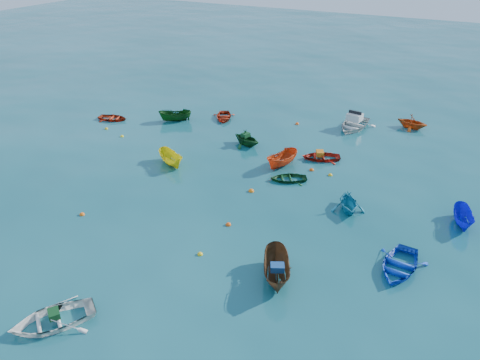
% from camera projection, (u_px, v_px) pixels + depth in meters
% --- Properties ---
extents(ground, '(160.00, 160.00, 0.00)m').
position_uv_depth(ground, '(202.00, 222.00, 27.69)').
color(ground, '#0B4850').
rests_on(ground, ground).
extents(dinghy_white_near, '(4.20, 4.42, 0.75)m').
position_uv_depth(dinghy_white_near, '(54.00, 323.00, 20.54)').
color(dinghy_white_near, white).
rests_on(dinghy_white_near, ground).
extents(sampan_brown_mid, '(2.68, 3.72, 1.35)m').
position_uv_depth(sampan_brown_mid, '(277.00, 279.00, 23.15)').
color(sampan_brown_mid, '#55371E').
rests_on(sampan_brown_mid, ground).
extents(dinghy_blue_se, '(2.76, 3.67, 0.72)m').
position_uv_depth(dinghy_blue_se, '(398.00, 269.00, 23.81)').
color(dinghy_blue_se, blue).
rests_on(dinghy_blue_se, ground).
extents(sampan_yellow_mid, '(3.13, 2.45, 1.15)m').
position_uv_depth(sampan_yellow_mid, '(172.00, 165.00, 34.36)').
color(sampan_yellow_mid, yellow).
rests_on(sampan_yellow_mid, ground).
extents(dinghy_green_e, '(3.09, 2.80, 0.53)m').
position_uv_depth(dinghy_green_e, '(288.00, 180.00, 32.23)').
color(dinghy_green_e, '#0F421D').
rests_on(dinghy_green_e, ground).
extents(dinghy_cyan_se, '(3.01, 3.16, 1.30)m').
position_uv_depth(dinghy_cyan_se, '(347.00, 210.00, 28.82)').
color(dinghy_cyan_se, teal).
rests_on(dinghy_cyan_se, ground).
extents(dinghy_red_nw, '(3.04, 2.46, 0.56)m').
position_uv_depth(dinghy_red_nw, '(113.00, 120.00, 42.42)').
color(dinghy_red_nw, '#A7270D').
rests_on(dinghy_red_nw, ground).
extents(sampan_orange_n, '(2.00, 3.33, 1.21)m').
position_uv_depth(sampan_orange_n, '(282.00, 166.00, 34.14)').
color(sampan_orange_n, '#CD4013').
rests_on(sampan_orange_n, ground).
extents(dinghy_green_n, '(3.07, 2.84, 1.34)m').
position_uv_depth(dinghy_green_n, '(246.00, 145.00, 37.51)').
color(dinghy_green_n, '#0F4219').
rests_on(dinghy_green_n, ground).
extents(dinghy_red_ne, '(3.43, 3.03, 0.59)m').
position_uv_depth(dinghy_red_ne, '(321.00, 159.00, 35.21)').
color(dinghy_red_ne, '#B61D0F').
rests_on(dinghy_red_ne, ground).
extents(sampan_blue_far, '(1.56, 2.87, 1.05)m').
position_uv_depth(sampan_blue_far, '(462.00, 224.00, 27.43)').
color(sampan_blue_far, '#1116D7').
rests_on(sampan_blue_far, ground).
extents(dinghy_red_far, '(3.11, 3.47, 0.59)m').
position_uv_depth(dinghy_red_far, '(224.00, 119.00, 42.66)').
color(dinghy_red_far, '#B0270E').
rests_on(dinghy_red_far, ground).
extents(dinghy_orange_far, '(2.89, 2.60, 1.34)m').
position_uv_depth(dinghy_orange_far, '(411.00, 128.00, 40.66)').
color(dinghy_orange_far, '#BF4812').
rests_on(dinghy_orange_far, ground).
extents(sampan_green_far, '(3.00, 2.57, 1.12)m').
position_uv_depth(sampan_green_far, '(175.00, 121.00, 42.16)').
color(sampan_green_far, '#0F4212').
rests_on(sampan_green_far, ground).
extents(motorboat_white, '(3.64, 4.61, 1.47)m').
position_uv_depth(motorboat_white, '(353.00, 128.00, 40.67)').
color(motorboat_white, silver).
rests_on(motorboat_white, ground).
extents(tarp_green_a, '(0.76, 0.73, 0.30)m').
position_uv_depth(tarp_green_a, '(54.00, 314.00, 20.34)').
color(tarp_green_a, '#10401A').
rests_on(tarp_green_a, dinghy_white_near).
extents(tarp_blue_a, '(0.82, 0.75, 0.33)m').
position_uv_depth(tarp_blue_a, '(277.00, 267.00, 22.62)').
color(tarp_blue_a, '#18488B').
rests_on(tarp_blue_a, sampan_brown_mid).
extents(tarp_green_b, '(0.65, 0.75, 0.31)m').
position_uv_depth(tarp_green_b, '(246.00, 135.00, 37.19)').
color(tarp_green_b, '#10421D').
rests_on(tarp_green_b, dinghy_green_n).
extents(tarp_orange_b, '(0.79, 0.88, 0.35)m').
position_uv_depth(tarp_orange_b, '(320.00, 153.00, 34.99)').
color(tarp_orange_b, orange).
rests_on(tarp_orange_b, dinghy_red_ne).
extents(buoy_or_a, '(0.32, 0.32, 0.32)m').
position_uv_depth(buoy_or_a, '(82.00, 215.00, 28.33)').
color(buoy_or_a, '#FF630D').
rests_on(buoy_or_a, ground).
extents(buoy_ye_a, '(0.30, 0.30, 0.30)m').
position_uv_depth(buoy_ye_a, '(200.00, 255.00, 24.88)').
color(buoy_ye_a, yellow).
rests_on(buoy_ye_a, ground).
extents(buoy_or_b, '(0.34, 0.34, 0.34)m').
position_uv_depth(buoy_or_b, '(228.00, 225.00, 27.36)').
color(buoy_or_b, '#EE4F0C').
rests_on(buoy_or_b, ground).
extents(buoy_ye_b, '(0.31, 0.31, 0.31)m').
position_uv_depth(buoy_ye_b, '(106.00, 129.00, 40.45)').
color(buoy_ye_b, gold).
rests_on(buoy_ye_b, ground).
extents(buoy_or_c, '(0.38, 0.38, 0.38)m').
position_uv_depth(buoy_or_c, '(251.00, 191.00, 30.86)').
color(buoy_or_c, orange).
rests_on(buoy_or_c, ground).
extents(buoy_ye_c, '(0.37, 0.37, 0.37)m').
position_uv_depth(buoy_ye_c, '(284.00, 163.00, 34.62)').
color(buoy_ye_c, yellow).
rests_on(buoy_ye_c, ground).
extents(buoy_or_d, '(0.34, 0.34, 0.34)m').
position_uv_depth(buoy_or_d, '(312.00, 170.00, 33.54)').
color(buoy_or_d, '#EC510C').
rests_on(buoy_or_d, ground).
extents(buoy_ye_d, '(0.30, 0.30, 0.30)m').
position_uv_depth(buoy_ye_d, '(122.00, 137.00, 38.98)').
color(buoy_ye_d, yellow).
rests_on(buoy_ye_d, ground).
extents(buoy_or_e, '(0.35, 0.35, 0.35)m').
position_uv_depth(buoy_or_e, '(297.00, 124.00, 41.46)').
color(buoy_or_e, '#FF520D').
rests_on(buoy_or_e, ground).
extents(buoy_ye_e, '(0.31, 0.31, 0.31)m').
position_uv_depth(buoy_ye_e, '(330.00, 175.00, 32.86)').
color(buoy_ye_e, yellow).
rests_on(buoy_ye_e, ground).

